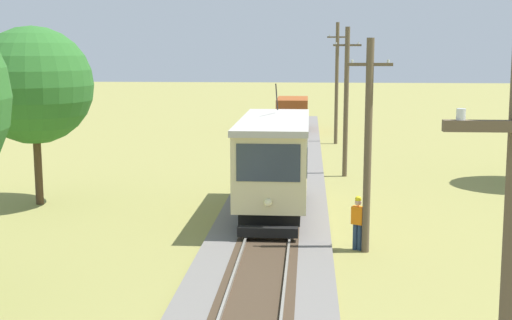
{
  "coord_description": "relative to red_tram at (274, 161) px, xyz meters",
  "views": [
    {
      "loc": [
        1.31,
        -4.56,
        6.43
      ],
      "look_at": [
        -0.77,
        21.98,
        2.1
      ],
      "focal_mm": 47.8,
      "sensor_mm": 36.0,
      "label": 1
    }
  ],
  "objects": [
    {
      "name": "tree_left_far",
      "position": [
        -9.93,
        1.3,
        2.77
      ],
      "size": [
        4.81,
        4.81,
        7.38
      ],
      "color": "#4C3823",
      "rests_on": "ground"
    },
    {
      "name": "utility_pole_mid",
      "position": [
        3.16,
        8.64,
        1.67
      ],
      "size": [
        1.4,
        0.4,
        7.54
      ],
      "color": "brown",
      "rests_on": "ground"
    },
    {
      "name": "track_worker",
      "position": [
        2.91,
        -4.34,
        -1.21
      ],
      "size": [
        0.45,
        0.39,
        1.78
      ],
      "rotation": [
        0.0,
        0.0,
        -2.05
      ],
      "color": "navy",
      "rests_on": "ground"
    },
    {
      "name": "utility_pole_near_tram",
      "position": [
        3.16,
        -4.51,
        1.3
      ],
      "size": [
        1.4,
        0.28,
        6.78
      ],
      "color": "brown",
      "rests_on": "ground"
    },
    {
      "name": "freight_car",
      "position": [
        -0.0,
        27.95,
        -0.64
      ],
      "size": [
        2.4,
        5.2,
        2.31
      ],
      "color": "#93471E",
      "rests_on": "rail_right"
    },
    {
      "name": "utility_pole_far",
      "position": [
        3.16,
        20.97,
        2.02
      ],
      "size": [
        1.4,
        0.3,
        8.23
      ],
      "color": "brown",
      "rests_on": "ground"
    },
    {
      "name": "red_tram",
      "position": [
        0.0,
        0.0,
        0.0
      ],
      "size": [
        2.6,
        8.54,
        4.79
      ],
      "color": "beige",
      "rests_on": "rail_right"
    }
  ]
}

